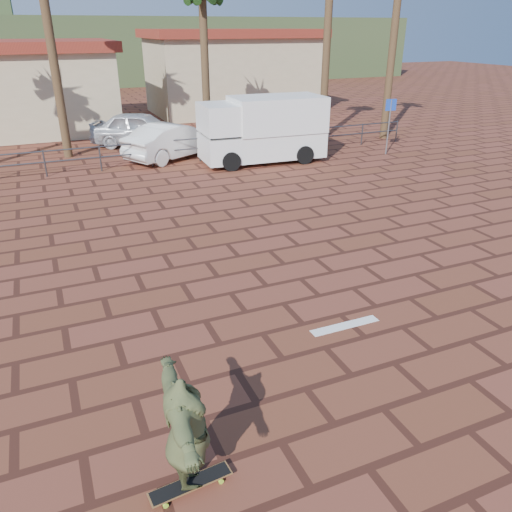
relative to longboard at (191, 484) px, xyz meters
The scene contains 11 objects.
ground 4.67m from the longboard, 49.91° to the left, with size 120.00×120.00×0.00m, color brown.
paint_stripe 4.41m from the longboard, 32.64° to the left, with size 1.40×0.22×0.01m, color white.
guardrail 15.87m from the longboard, 79.06° to the left, with size 24.06×0.06×1.00m.
building_east 29.79m from the longboard, 68.24° to the left, with size 10.60×6.60×5.00m.
hill_front 53.74m from the longboard, 86.78° to the left, with size 70.00×18.00×6.00m, color #384C28.
longboard is the anchor object (origin of this frame).
skateboarder 0.80m from the longboard, behind, with size 1.93×0.53×1.57m, color #434A28.
campervan 16.36m from the longboard, 62.95° to the left, with size 5.09×2.39×2.59m.
car_silver 19.78m from the longboard, 80.08° to the left, with size 1.85×4.60×1.57m, color silver.
car_white 17.11m from the longboard, 75.75° to the left, with size 1.57×4.50×1.48m, color white.
street_sign 18.82m from the longboard, 46.36° to the left, with size 0.47×0.12×2.34m.
Camera 1 is at (-3.99, -7.87, 5.13)m, focal length 35.00 mm.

